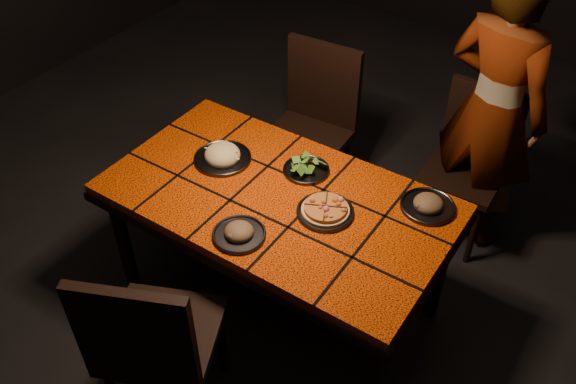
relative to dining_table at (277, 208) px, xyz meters
The scene contains 11 objects.
room_shell 0.83m from the dining_table, ahead, with size 6.04×7.04×3.08m.
dining_table is the anchor object (origin of this frame).
chair_near 0.85m from the dining_table, 91.94° to the right, with size 0.60×0.60×1.01m.
chair_far_left 0.90m from the dining_table, 110.80° to the left, with size 0.49×0.49×1.02m.
chair_far_right 1.23m from the dining_table, 62.29° to the left, with size 0.43×0.43×0.93m.
diner 1.28m from the dining_table, 60.76° to the left, with size 0.61×0.40×1.67m, color brown.
plate_pizza 0.27m from the dining_table, ahead, with size 0.29×0.29×0.04m.
plate_pasta 0.40m from the dining_table, 169.66° to the left, with size 0.29×0.29×0.09m.
plate_salad 0.25m from the dining_table, 85.46° to the left, with size 0.23×0.23×0.07m.
plate_mushroom_a 0.33m from the dining_table, 87.30° to the right, with size 0.23×0.23×0.08m.
plate_mushroom_b 0.70m from the dining_table, 26.52° to the left, with size 0.25×0.25×0.08m.
Camera 1 is at (1.22, -1.73, 2.62)m, focal length 38.00 mm.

